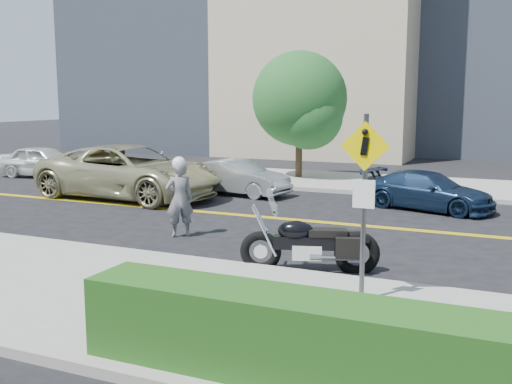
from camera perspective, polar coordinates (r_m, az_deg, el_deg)
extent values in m
plane|color=black|center=(17.09, 1.35, -2.47)|extent=(120.00, 120.00, 0.00)
cube|color=#9E9B91|center=(10.75, -14.32, -9.29)|extent=(60.00, 5.00, 0.15)
cube|color=#9E9B91|center=(24.08, 8.19, 0.98)|extent=(60.00, 5.00, 0.15)
cube|color=#235619|center=(6.77, 19.13, -15.45)|extent=(9.00, 0.90, 1.00)
cylinder|color=#4C4C51|center=(9.60, 10.23, -1.63)|extent=(0.08, 0.08, 3.00)
cube|color=#F9D800|center=(9.44, 10.35, 4.31)|extent=(0.78, 0.03, 0.78)
cube|color=white|center=(9.52, 10.23, -0.19)|extent=(0.35, 0.03, 0.45)
imported|color=silver|center=(14.77, -7.29, -0.68)|extent=(0.80, 0.79, 1.86)
sphere|color=white|center=(14.65, -7.35, 2.72)|extent=(0.34, 0.34, 0.34)
imported|color=#BCB68A|center=(20.76, -11.95, 1.90)|extent=(6.65, 3.35, 1.81)
imported|color=silver|center=(27.25, -19.57, 2.75)|extent=(4.10, 1.95, 1.35)
imported|color=#AAADB1|center=(21.03, -1.69, 1.40)|extent=(3.90, 1.90, 1.23)
imported|color=#192C4B|center=(18.97, 16.05, 0.11)|extent=(4.31, 2.68, 1.16)
cylinder|color=#382619|center=(24.73, 4.13, 6.08)|extent=(0.28, 0.28, 4.29)
sphere|color=#1B571D|center=(24.70, 4.16, 8.86)|extent=(3.86, 3.86, 3.86)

